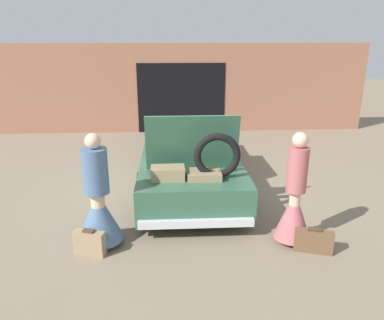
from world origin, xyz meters
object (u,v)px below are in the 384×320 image
(car, at_px, (189,157))
(suitcase_beside_left_person, at_px, (90,243))
(person_right, at_px, (294,204))
(person_left, at_px, (98,207))
(suitcase_beside_right_person, at_px, (314,241))

(car, relative_size, suitcase_beside_left_person, 10.21)
(person_right, distance_m, suitcase_beside_left_person, 3.01)
(person_right, relative_size, suitcase_beside_left_person, 3.63)
(person_left, height_order, suitcase_beside_right_person, person_left)
(person_left, bearing_deg, suitcase_beside_left_person, -26.20)
(person_right, bearing_deg, person_left, 99.13)
(car, xyz_separation_m, person_left, (-1.44, -2.41, 0.04))
(person_right, bearing_deg, car, 41.03)
(car, distance_m, person_left, 2.80)
(car, distance_m, suitcase_beside_right_person, 3.30)
(suitcase_beside_right_person, bearing_deg, suitcase_beside_left_person, 177.74)
(suitcase_beside_left_person, height_order, suitcase_beside_right_person, suitcase_beside_left_person)
(suitcase_beside_right_person, bearing_deg, car, 120.38)
(person_left, xyz_separation_m, suitcase_beside_left_person, (-0.10, -0.29, -0.42))
(person_left, bearing_deg, person_right, 80.96)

